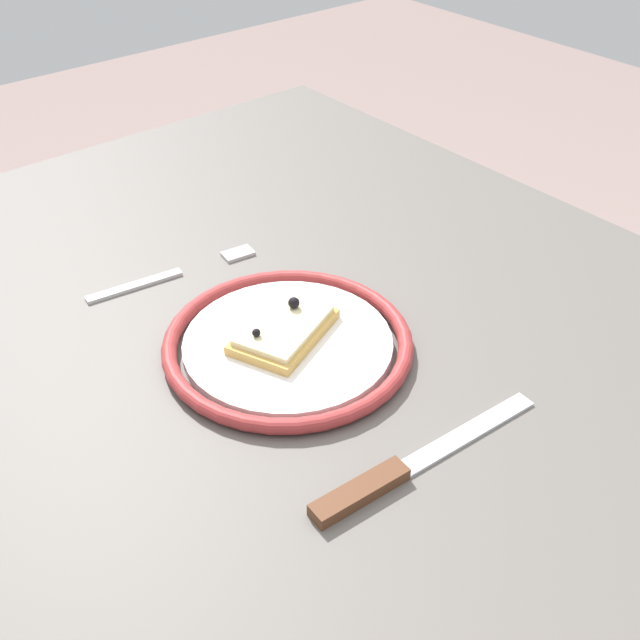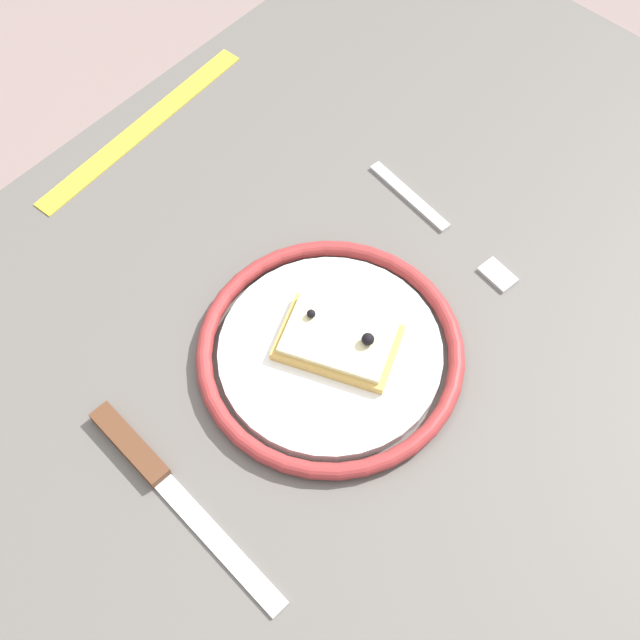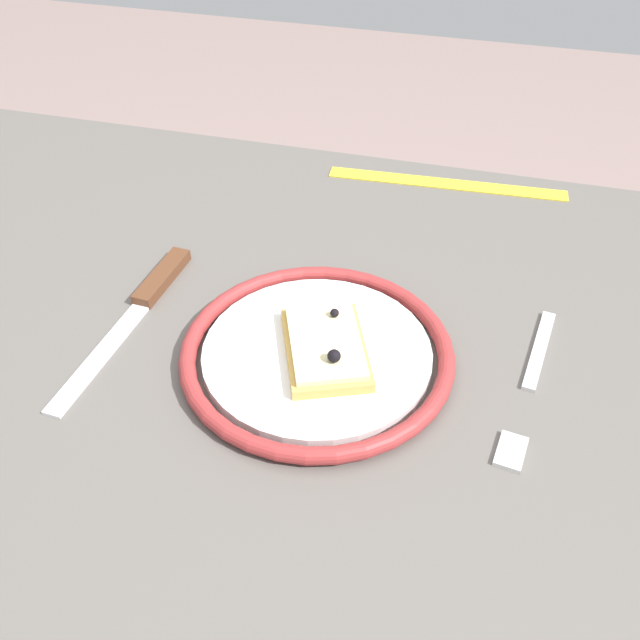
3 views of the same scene
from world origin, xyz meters
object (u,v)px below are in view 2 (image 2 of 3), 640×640
at_px(plate, 330,352).
at_px(measuring_tape, 142,128).
at_px(pizza_slice_near, 338,341).
at_px(knife, 153,470).
at_px(fork, 441,225).
at_px(dining_table, 341,438).

xyz_separation_m(plate, measuring_tape, (-0.07, -0.34, -0.01)).
distance_m(pizza_slice_near, measuring_tape, 0.35).
distance_m(knife, measuring_tape, 0.40).
xyz_separation_m(plate, fork, (-0.19, -0.02, -0.01)).
relative_size(fork, measuring_tape, 0.68).
distance_m(dining_table, measuring_tape, 0.41).
height_order(pizza_slice_near, fork, pizza_slice_near).
relative_size(plate, knife, 1.04).
xyz_separation_m(knife, measuring_tape, (-0.26, -0.31, -0.00)).
bearing_deg(pizza_slice_near, plate, -12.94).
bearing_deg(knife, measuring_tape, -130.41).
xyz_separation_m(dining_table, fork, (-0.22, -0.06, 0.09)).
bearing_deg(fork, measuring_tape, -70.48).
xyz_separation_m(fork, measuring_tape, (0.12, -0.33, -0.00)).
height_order(pizza_slice_near, measuring_tape, pizza_slice_near).
height_order(dining_table, pizza_slice_near, pizza_slice_near).
bearing_deg(plate, measuring_tape, -102.06).
bearing_deg(measuring_tape, fork, 106.22).
distance_m(plate, knife, 0.19).
distance_m(pizza_slice_near, fork, 0.18).
height_order(dining_table, knife, knife).
distance_m(dining_table, plate, 0.10).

